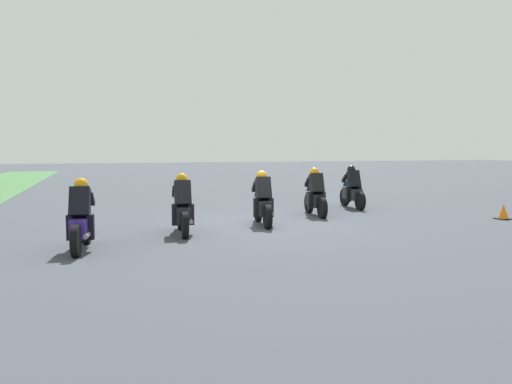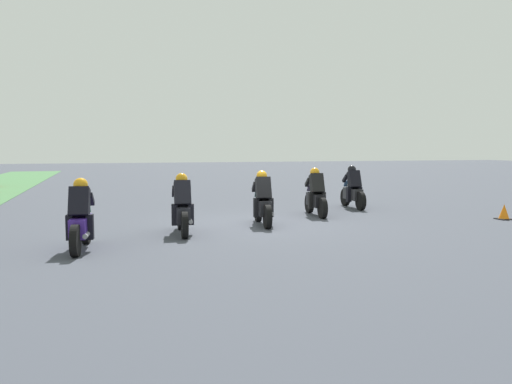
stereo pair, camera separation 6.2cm
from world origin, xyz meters
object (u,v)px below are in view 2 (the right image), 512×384
object	(u,v)px
rider_lane_b	(316,196)
traffic_cone	(504,212)
rider_lane_a	(353,191)
rider_lane_c	(263,203)
rider_lane_d	(182,209)
rider_lane_e	(81,220)

from	to	relation	value
rider_lane_b	traffic_cone	world-z (taller)	rider_lane_b
rider_lane_a	traffic_cone	bearing A→B (deg)	-137.99
rider_lane_a	traffic_cone	xyz separation A→B (m)	(-3.91, -2.98, -0.41)
rider_lane_c	traffic_cone	world-z (taller)	rider_lane_c
rider_lane_d	rider_lane_e	bearing A→B (deg)	125.33
rider_lane_b	rider_lane_e	bearing A→B (deg)	123.83
rider_lane_c	rider_lane_e	bearing A→B (deg)	122.09
rider_lane_d	rider_lane_e	size ratio (longest dim) A/B	1.00
rider_lane_a	traffic_cone	world-z (taller)	rider_lane_a
rider_lane_a	rider_lane_e	bearing A→B (deg)	124.55
rider_lane_c	rider_lane_b	bearing A→B (deg)	-51.04
traffic_cone	rider_lane_c	bearing A→B (deg)	82.05
rider_lane_d	rider_lane_c	bearing A→B (deg)	-66.46
rider_lane_d	traffic_cone	world-z (taller)	rider_lane_d
rider_lane_b	rider_lane_c	bearing A→B (deg)	128.42
rider_lane_a	rider_lane_e	xyz separation A→B (m)	(-5.13, 8.93, 0.00)
rider_lane_e	traffic_cone	world-z (taller)	rider_lane_e
rider_lane_c	rider_lane_e	xyz separation A→B (m)	(-2.23, 4.68, 0.00)
rider_lane_b	rider_lane_d	distance (m)	5.04
rider_lane_b	rider_lane_e	size ratio (longest dim) A/B	1.00
rider_lane_d	traffic_cone	size ratio (longest dim) A/B	4.48
rider_lane_e	traffic_cone	bearing A→B (deg)	-77.54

